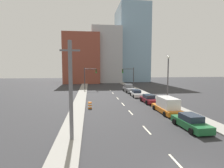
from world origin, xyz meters
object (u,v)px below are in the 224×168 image
traffic_barrel (90,105)px  box_truck_orange (167,106)px  sedan_white (136,93)px  pickup_truck_gray (129,89)px  traffic_signal_right (130,75)px  sedan_maroon (149,99)px  traffic_signal_left (88,76)px  utility_pole_left_near (71,90)px  sedan_green (191,122)px  street_lamp (168,77)px

traffic_barrel → box_truck_orange: size_ratio=0.16×
sedan_white → pickup_truck_gray: 7.07m
traffic_signal_right → sedan_maroon: traffic_signal_right is taller
traffic_signal_left → utility_pole_left_near: utility_pole_left_near is taller
box_truck_orange → pickup_truck_gray: size_ratio=1.02×
utility_pole_left_near → box_truck_orange: size_ratio=1.42×
traffic_signal_left → sedan_green: traffic_signal_left is taller
sedan_white → box_truck_orange: bearing=-86.1°
traffic_barrel → pickup_truck_gray: size_ratio=0.17×
traffic_signal_left → sedan_white: 17.21m
street_lamp → utility_pole_left_near: bearing=-138.8°
box_truck_orange → sedan_white: box_truck_orange is taller
traffic_signal_left → sedan_maroon: 23.02m
sedan_white → traffic_signal_left: bearing=128.8°
traffic_signal_right → pickup_truck_gray: size_ratio=1.09×
traffic_signal_left → utility_pole_left_near: 34.73m
traffic_signal_right → traffic_barrel: (-11.64, -23.13, -3.45)m
traffic_barrel → sedan_green: size_ratio=0.20×
sedan_green → pickup_truck_gray: pickup_truck_gray is taller
sedan_maroon → pickup_truck_gray: pickup_truck_gray is taller
sedan_green → pickup_truck_gray: size_ratio=0.84×
traffic_signal_right → sedan_white: size_ratio=1.29×
sedan_green → sedan_white: (-0.17, 19.80, -0.01)m
utility_pole_left_near → sedan_maroon: size_ratio=1.79×
traffic_signal_right → utility_pole_left_near: utility_pole_left_near is taller
traffic_barrel → pickup_truck_gray: bearing=59.6°
sedan_green → sedan_maroon: 13.09m
utility_pole_left_near → sedan_white: (11.31, 21.25, -3.59)m
traffic_barrel → box_truck_orange: bearing=-21.0°
traffic_signal_left → pickup_truck_gray: size_ratio=1.09×
traffic_signal_left → street_lamp: (12.91, -22.45, 0.73)m
traffic_signal_left → sedan_white: size_ratio=1.29×
traffic_barrel → sedan_green: sedan_green is taller
utility_pole_left_near → pickup_truck_gray: bearing=68.2°
traffic_signal_right → traffic_signal_left: bearing=180.0°
utility_pole_left_near → box_truck_orange: utility_pole_left_near is taller
sedan_white → pickup_truck_gray: bearing=91.4°
traffic_signal_left → sedan_white: traffic_signal_left is taller
utility_pole_left_near → pickup_truck_gray: 30.70m
traffic_signal_right → box_truck_orange: size_ratio=1.06×
traffic_signal_left → utility_pole_left_near: (-1.12, -34.71, 0.32)m
sedan_green → pickup_truck_gray: bearing=87.9°
utility_pole_left_near → sedan_green: 12.12m
traffic_signal_right → utility_pole_left_near: (-13.17, -34.71, 0.32)m
sedan_maroon → sedan_white: same height
street_lamp → pickup_truck_gray: size_ratio=1.41×
street_lamp → sedan_maroon: (-2.32, 2.27, -3.99)m
sedan_maroon → pickup_truck_gray: bearing=89.5°
sedan_green → sedan_maroon: (0.22, 13.09, 0.00)m
utility_pole_left_near → street_lamp: utility_pole_left_near is taller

